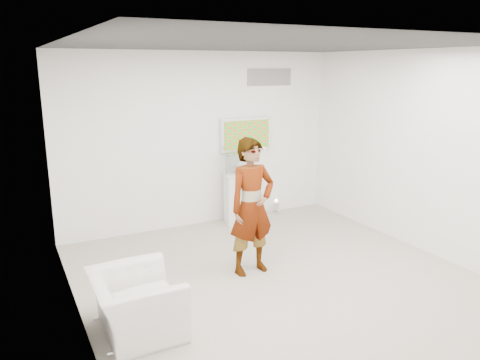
{
  "coord_description": "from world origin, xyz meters",
  "views": [
    {
      "loc": [
        -3.08,
        -4.94,
        2.77
      ],
      "look_at": [
        -0.22,
        0.6,
        1.23
      ],
      "focal_mm": 35.0,
      "sensor_mm": 36.0,
      "label": 1
    }
  ],
  "objects": [
    {
      "name": "armchair",
      "position": [
        -2.01,
        -0.47,
        0.32
      ],
      "size": [
        0.88,
        1.01,
        0.65
      ],
      "primitive_type": "imported",
      "rotation": [
        0.0,
        0.0,
        1.56
      ],
      "color": "silver",
      "rests_on": "room"
    },
    {
      "name": "floor_uplight",
      "position": [
        1.45,
        2.34,
        0.13
      ],
      "size": [
        0.22,
        0.22,
        0.26
      ],
      "primitive_type": "cylinder",
      "rotation": [
        0.0,
        0.0,
        -0.37
      ],
      "color": "silver",
      "rests_on": "room"
    },
    {
      "name": "tv",
      "position": [
        0.85,
        2.45,
        1.55
      ],
      "size": [
        1.0,
        0.08,
        0.6
      ],
      "primitive_type": "cube",
      "color": "silver",
      "rests_on": "room"
    },
    {
      "name": "console",
      "position": [
        0.54,
        2.18,
        1.03
      ],
      "size": [
        0.1,
        0.16,
        0.21
      ],
      "primitive_type": "cube",
      "rotation": [
        0.0,
        0.0,
        -0.35
      ],
      "color": "silver",
      "rests_on": "pedestal"
    },
    {
      "name": "wii_remote",
      "position": [
        0.03,
        0.46,
        1.67
      ],
      "size": [
        0.05,
        0.15,
        0.04
      ],
      "primitive_type": "cube",
      "rotation": [
        0.0,
        0.0,
        0.1
      ],
      "color": "silver",
      "rests_on": "person"
    },
    {
      "name": "logo_decal",
      "position": [
        1.35,
        2.49,
        2.55
      ],
      "size": [
        0.9,
        0.02,
        0.3
      ],
      "primitive_type": "cube",
      "color": "slate",
      "rests_on": "room"
    },
    {
      "name": "person",
      "position": [
        -0.21,
        0.29,
        0.93
      ],
      "size": [
        0.71,
        0.5,
        1.86
      ],
      "primitive_type": "imported",
      "rotation": [
        0.0,
        0.0,
        0.09
      ],
      "color": "silver",
      "rests_on": "room"
    },
    {
      "name": "vitrine",
      "position": [
        0.54,
        2.18,
        1.1
      ],
      "size": [
        0.49,
        0.49,
        0.35
      ],
      "primitive_type": "cube",
      "rotation": [
        0.0,
        0.0,
        -0.63
      ],
      "color": "silver",
      "rests_on": "pedestal"
    },
    {
      "name": "room",
      "position": [
        0.0,
        0.0,
        1.5
      ],
      "size": [
        5.01,
        5.01,
        3.0
      ],
      "color": "#ABA69D",
      "rests_on": "ground"
    },
    {
      "name": "pedestal",
      "position": [
        0.54,
        2.18,
        0.46
      ],
      "size": [
        0.53,
        0.53,
        0.93
      ],
      "primitive_type": "cube",
      "rotation": [
        0.0,
        0.0,
        -0.21
      ],
      "color": "silver",
      "rests_on": "room"
    }
  ]
}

